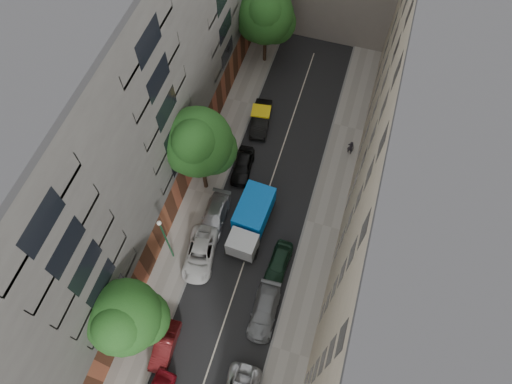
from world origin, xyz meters
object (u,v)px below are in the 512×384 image
at_px(tree_near, 125,319).
at_px(car_right_2, 279,263).
at_px(tarp_truck, 251,221).
at_px(car_left_5, 261,119).
at_px(car_left_2, 200,254).
at_px(car_right_1, 264,312).
at_px(tree_mid, 199,145).
at_px(lamp_post, 165,236).
at_px(car_left_4, 243,166).
at_px(tree_far, 266,18).
at_px(pedestrian, 351,147).
at_px(car_left_3, 215,216).
at_px(car_left_1, 165,346).

bearing_deg(tree_near, car_right_2, 45.94).
distance_m(tarp_truck, car_left_5, 11.35).
xyz_separation_m(car_left_2, car_right_1, (6.40, -3.00, -0.02)).
height_order(car_left_5, tree_near, tree_near).
height_order(tree_mid, lamp_post, tree_mid).
relative_size(car_left_4, tree_near, 0.50).
height_order(car_left_2, tree_far, tree_far).
xyz_separation_m(tree_near, tree_mid, (0.12, 13.79, 1.11)).
height_order(car_right_1, tree_mid, tree_mid).
height_order(car_left_2, car_left_4, car_left_4).
bearing_deg(car_left_5, tree_mid, -114.94).
bearing_deg(car_left_2, tree_far, 84.93).
height_order(car_left_4, car_right_2, car_left_4).
bearing_deg(car_left_4, pedestrian, 21.51).
distance_m(car_left_3, lamp_post, 5.92).
bearing_deg(car_left_3, tree_mid, 120.80).
height_order(tarp_truck, tree_mid, tree_mid).
relative_size(car_left_1, car_left_3, 0.82).
distance_m(tarp_truck, car_left_3, 3.35).
height_order(tree_near, lamp_post, tree_near).
bearing_deg(tree_mid, car_left_2, -74.31).
height_order(car_left_1, tree_far, tree_far).
bearing_deg(lamp_post, car_left_2, 15.52).
height_order(car_right_1, car_right_2, car_right_1).
bearing_deg(car_left_4, car_left_3, -103.29).
bearing_deg(car_left_5, tree_far, 95.83).
distance_m(car_left_4, tree_far, 14.72).
xyz_separation_m(car_left_1, car_right_1, (6.40, 4.60, 0.03)).
bearing_deg(car_right_1, lamp_post, 162.04).
bearing_deg(car_left_5, car_left_1, -99.81).
bearing_deg(car_left_3, tree_far, 91.50).
xyz_separation_m(tarp_truck, car_left_3, (-3.23, -0.15, -0.88)).
bearing_deg(car_left_2, car_left_1, -97.96).
distance_m(tarp_truck, tree_far, 20.08).
bearing_deg(car_left_1, pedestrian, 62.34).
bearing_deg(car_left_3, pedestrian, 44.52).
relative_size(tarp_truck, car_right_1, 1.34).
bearing_deg(car_right_1, car_left_5, 105.03).
distance_m(car_left_2, tree_mid, 9.03).
relative_size(car_left_1, car_right_2, 1.01).
bearing_deg(car_right_1, car_left_1, -146.73).
bearing_deg(tree_near, car_left_3, 80.10).
bearing_deg(pedestrian, car_left_1, 78.84).
xyz_separation_m(car_left_3, tree_mid, (-1.80, 2.80, 6.13)).
xyz_separation_m(car_left_4, car_left_5, (0.07, 5.60, 0.04)).
xyz_separation_m(car_right_2, tree_near, (-8.32, -8.59, 5.05)).
relative_size(car_left_4, lamp_post, 0.63).
bearing_deg(tarp_truck, pedestrian, 60.57).
bearing_deg(car_left_2, car_left_3, 82.04).
distance_m(car_left_1, car_left_4, 16.82).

